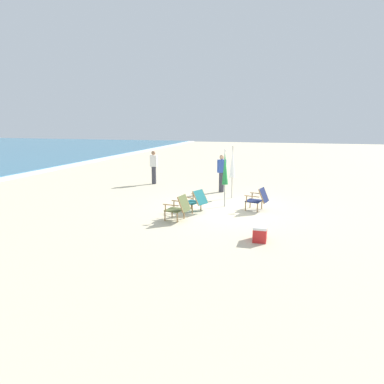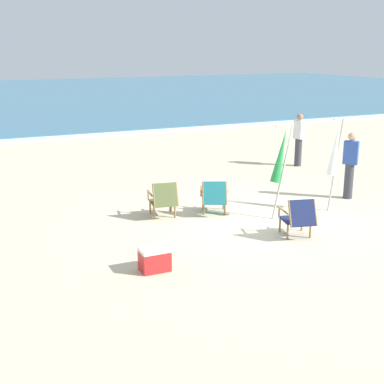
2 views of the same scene
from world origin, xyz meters
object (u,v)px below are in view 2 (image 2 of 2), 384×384
Objects in this scene: person_near_chairs at (299,139)px; cooler_box at (155,259)px; beach_chair_far_center at (164,199)px; person_by_waterline at (350,165)px; umbrella_furled_white at (335,150)px; umbrella_furled_green at (281,157)px; beach_chair_back_right at (214,196)px; beach_chair_front_left at (299,217)px.

person_near_chairs is 3.33× the size of cooler_box.
beach_chair_far_center is 4.74m from person_by_waterline.
umbrella_furled_white is 1.29× the size of person_by_waterline.
person_by_waterline is (2.41, 0.58, -0.51)m from umbrella_furled_green.
beach_chair_far_center is 0.50× the size of person_near_chairs.
beach_chair_far_center reaches higher than beach_chair_back_right.
beach_chair_far_center is 2.86m from cooler_box.
person_near_chairs reaches higher than beach_chair_front_left.
umbrella_furled_white is 1.30m from person_by_waterline.
umbrella_furled_green is 1.27× the size of person_near_chairs.
person_by_waterline is 3.33× the size of cooler_box.
beach_chair_far_center is 1.13m from beach_chair_back_right.
beach_chair_front_left is 0.40× the size of umbrella_furled_green.
beach_chair_back_right is 3.30m from cooler_box.
umbrella_furled_green is 2.53m from person_by_waterline.
beach_chair_back_right is 2.88m from umbrella_furled_white.
umbrella_furled_white reaches higher than beach_chair_front_left.
beach_chair_back_right is 1.91× the size of cooler_box.
umbrella_furled_white is at bearing -17.52° from beach_chair_back_right.
umbrella_furled_green is (-1.41, 0.04, -0.03)m from umbrella_furled_white.
person_by_waterline is (-1.07, -3.59, 0.00)m from person_near_chairs.
person_near_chairs is (3.86, 5.42, 0.41)m from beach_chair_front_left.
umbrella_furled_green reaches higher than beach_chair_far_center.
beach_chair_front_left is at bearing -68.35° from beach_chair_back_right.
umbrella_furled_white is at bearing 34.12° from beach_chair_front_left.
beach_chair_back_right is 2.18m from beach_chair_front_left.
person_by_waterline is at bearing 31.78° from umbrella_furled_white.
beach_chair_far_center is 0.38× the size of umbrella_furled_white.
person_near_chairs reaches higher than cooler_box.
beach_chair_far_center is at bearing 130.04° from beach_chair_front_left.
beach_chair_far_center is 2.97m from beach_chair_front_left.
beach_chair_far_center is at bearing 65.15° from cooler_box.
cooler_box is at bearing -140.51° from person_near_chairs.
umbrella_furled_green is at bearing -129.88° from person_near_chairs.
umbrella_furled_green is (0.38, 1.25, 0.92)m from beach_chair_front_left.
person_near_chairs and person_by_waterline have the same top height.
person_by_waterline is at bearing 33.29° from beach_chair_front_left.
person_by_waterline reaches higher than cooler_box.
beach_chair_far_center is 6.59m from person_near_chairs.
cooler_box is at bearing -174.11° from beach_chair_front_left.
umbrella_furled_green reaches higher than beach_chair_back_right.
person_near_chairs is 3.75m from person_by_waterline.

